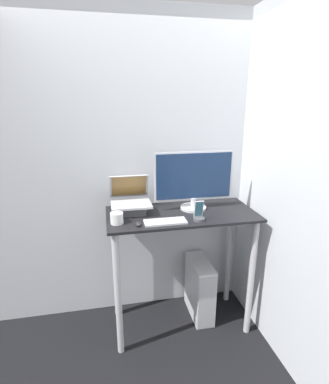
# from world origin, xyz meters

# --- Properties ---
(ground_plane) EXTENTS (12.00, 12.00, 0.00)m
(ground_plane) POSITION_xyz_m (0.00, 0.00, 0.00)
(ground_plane) COLOR black
(wall_back) EXTENTS (6.00, 0.05, 2.60)m
(wall_back) POSITION_xyz_m (0.00, 0.64, 1.30)
(wall_back) COLOR silver
(wall_back) RESTS_ON ground_plane
(wall_side_right) EXTENTS (0.05, 6.00, 2.60)m
(wall_side_right) POSITION_xyz_m (0.67, 0.00, 1.30)
(wall_side_right) COLOR silver
(wall_side_right) RESTS_ON ground_plane
(desk) EXTENTS (1.17, 0.55, 1.04)m
(desk) POSITION_xyz_m (0.00, 0.28, 0.80)
(desk) COLOR black
(desk) RESTS_ON ground_plane
(laptop) EXTENTS (0.31, 0.31, 0.28)m
(laptop) POSITION_xyz_m (-0.39, 0.36, 1.12)
(laptop) COLOR #4C4C51
(laptop) RESTS_ON desk
(monitor) EXTENTS (0.64, 0.21, 0.47)m
(monitor) POSITION_xyz_m (0.12, 0.34, 1.28)
(monitor) COLOR silver
(monitor) RESTS_ON desk
(keyboard) EXTENTS (0.31, 0.12, 0.02)m
(keyboard) POSITION_xyz_m (-0.17, 0.11, 1.05)
(keyboard) COLOR silver
(keyboard) RESTS_ON desk
(mouse) EXTENTS (0.04, 0.06, 0.03)m
(mouse) POSITION_xyz_m (-0.37, 0.08, 1.06)
(mouse) COLOR #262626
(mouse) RESTS_ON desk
(cell_phone) EXTENTS (0.09, 0.09, 0.15)m
(cell_phone) POSITION_xyz_m (0.09, 0.10, 1.08)
(cell_phone) COLOR #4C4C51
(cell_phone) RESTS_ON desk
(computer_tower) EXTENTS (0.16, 0.42, 0.53)m
(computer_tower) POSITION_xyz_m (0.20, 0.35, 0.27)
(computer_tower) COLOR silver
(computer_tower) RESTS_ON ground_plane
(mug) EXTENTS (0.09, 0.09, 0.08)m
(mug) POSITION_xyz_m (-0.51, 0.16, 1.08)
(mug) COLOR white
(mug) RESTS_ON desk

